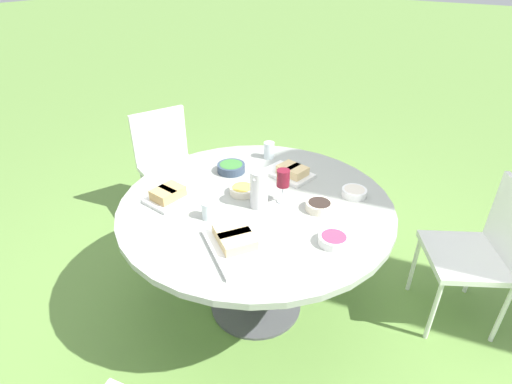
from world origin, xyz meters
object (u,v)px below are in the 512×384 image
(water_pitcher, at_px, (259,189))
(chair_near_right, at_px, (484,247))
(wine_glass, at_px, (283,179))
(dining_table, at_px, (256,217))
(chair_far_back, at_px, (168,159))

(water_pitcher, bearing_deg, chair_near_right, 124.06)
(wine_glass, bearing_deg, dining_table, -53.88)
(dining_table, distance_m, chair_near_right, 1.28)
(chair_near_right, height_order, wine_glass, wine_glass)
(dining_table, xyz_separation_m, water_pitcher, (0.03, 0.04, 0.21))
(chair_near_right, bearing_deg, water_pitcher, -55.94)
(chair_near_right, bearing_deg, chair_far_back, -83.77)
(dining_table, height_order, chair_far_back, chair_far_back)
(chair_far_back, height_order, wine_glass, wine_glass)
(chair_far_back, bearing_deg, wine_glass, 74.96)
(chair_far_back, xyz_separation_m, water_pitcher, (0.45, 1.21, 0.35))
(water_pitcher, xyz_separation_m, wine_glass, (-0.11, 0.08, 0.03))
(chair_near_right, xyz_separation_m, water_pitcher, (0.70, -1.04, 0.35))
(chair_far_back, xyz_separation_m, wine_glass, (0.35, 1.29, 0.39))
(chair_far_back, bearing_deg, chair_near_right, 96.23)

